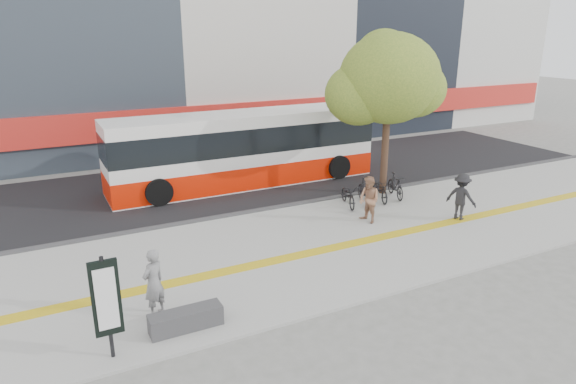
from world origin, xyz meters
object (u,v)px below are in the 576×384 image
seated_woman (154,283)px  pedestrian_tan (369,200)px  bench (186,319)px  street_tree (387,80)px  pedestrian_dark (461,197)px  bus (245,151)px  signboard (106,300)px

seated_woman → pedestrian_tan: bearing=166.6°
bench → street_tree: size_ratio=0.25×
bench → seated_woman: (-0.46, 0.87, 0.59)m
seated_woman → pedestrian_dark: (10.81, 1.42, -0.00)m
seated_woman → pedestrian_dark: 10.90m
pedestrian_dark → bench: bearing=80.7°
street_tree → seated_woman: street_tree is taller
pedestrian_dark → bus: bearing=11.9°
bench → seated_woman: bearing=117.9°
seated_woman → street_tree: bearing=174.8°
street_tree → pedestrian_tan: size_ratio=3.95×
pedestrian_dark → street_tree: bearing=-13.1°
pedestrian_tan → pedestrian_dark: (2.99, -1.20, 0.02)m
pedestrian_tan → signboard: bearing=-74.7°
street_tree → seated_woman: size_ratio=3.87×
bench → pedestrian_dark: bearing=12.5°
signboard → bus: 12.22m
bench → street_tree: bearing=31.6°
pedestrian_tan → street_tree: bearing=128.7°
bus → pedestrian_dark: bearing=-56.3°
pedestrian_tan → bus: bearing=-170.2°
street_tree → signboard: bearing=-150.9°
seated_woman → bus: bearing=-155.5°
street_tree → pedestrian_dark: (0.57, -3.73, -3.62)m
bench → bus: bus is taller
bus → signboard: bearing=-125.0°
bus → pedestrian_tan: bus is taller
bus → seated_woman: (-5.87, -8.83, -0.58)m
seated_woman → pedestrian_dark: seated_woman is taller
seated_woman → bench: bearing=86.0°
signboard → pedestrian_tan: size_ratio=1.38×
seated_woman → pedestrian_dark: bearing=155.6°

